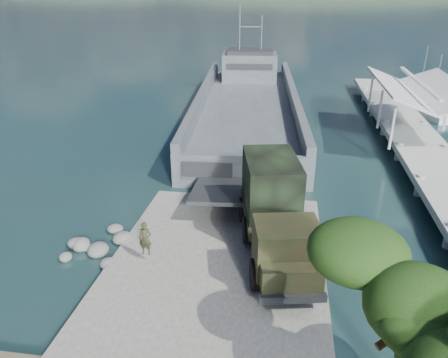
# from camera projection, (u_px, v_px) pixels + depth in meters

# --- Properties ---
(ground) EXTENTS (1400.00, 1400.00, 0.00)m
(ground) POSITION_uv_depth(u_px,v_px,m) (215.00, 275.00, 20.30)
(ground) COLOR #193A3E
(ground) RESTS_ON ground
(boat_ramp) EXTENTS (10.00, 18.00, 0.50)m
(boat_ramp) POSITION_uv_depth(u_px,v_px,m) (212.00, 284.00, 19.29)
(boat_ramp) COLOR slate
(boat_ramp) RESTS_ON ground
(shoreline_rocks) EXTENTS (3.20, 5.60, 0.90)m
(shoreline_rocks) POSITION_uv_depth(u_px,v_px,m) (93.00, 257.00, 21.57)
(shoreline_rocks) COLOR slate
(shoreline_rocks) RESTS_ON ground
(pier) EXTENTS (6.40, 44.00, 6.10)m
(pier) POSITION_uv_depth(u_px,v_px,m) (414.00, 129.00, 34.78)
(pier) COLOR #AEACA3
(pier) RESTS_ON ground
(landing_craft) EXTENTS (11.50, 36.65, 10.73)m
(landing_craft) POSITION_uv_depth(u_px,v_px,m) (247.00, 112.00, 41.88)
(landing_craft) COLOR #424A4E
(landing_craft) RESTS_ON ground
(military_truck) EXTENTS (4.31, 9.11, 4.07)m
(military_truck) POSITION_uv_depth(u_px,v_px,m) (275.00, 211.00, 20.71)
(military_truck) COLOR black
(military_truck) RESTS_ON boat_ramp
(soldier) EXTENTS (0.60, 0.40, 1.63)m
(soldier) POSITION_uv_depth(u_px,v_px,m) (146.00, 246.00, 20.14)
(soldier) COLOR #24331C
(soldier) RESTS_ON boat_ramp
(sailboat_near) EXTENTS (3.02, 5.33, 6.24)m
(sailboat_near) POSITION_uv_depth(u_px,v_px,m) (431.00, 114.00, 43.10)
(sailboat_near) COLOR white
(sailboat_near) RESTS_ON ground
(sailboat_far) EXTENTS (2.43, 5.22, 6.13)m
(sailboat_far) POSITION_uv_depth(u_px,v_px,m) (419.00, 97.00, 49.70)
(sailboat_far) COLOR white
(sailboat_far) RESTS_ON ground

